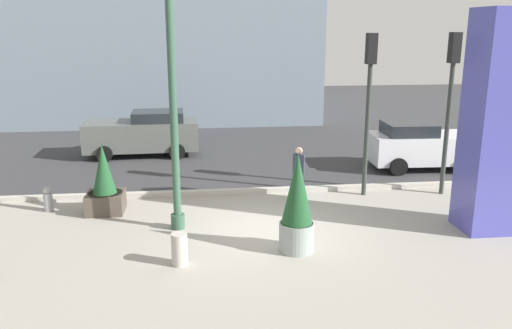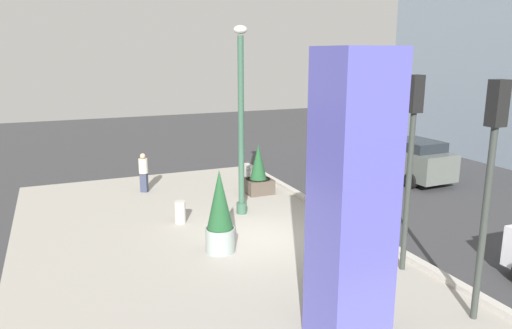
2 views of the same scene
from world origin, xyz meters
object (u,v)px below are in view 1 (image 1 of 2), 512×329
Objects in this scene: car_curb_east at (421,146)px; pedestrian_by_curb at (298,171)px; potted_plant_curbside at (297,206)px; car_curb_west at (144,133)px; concrete_bollard at (179,249)px; traffic_light_far_side at (451,88)px; traffic_light_corner at (369,89)px; potted_plant_near_left at (105,186)px; art_pillar_blue at (494,124)px; fire_hydrant at (48,199)px; lamp_post at (173,112)px.

car_curb_east is 2.44× the size of pedestrian_by_curb.
potted_plant_curbside is 11.11m from car_curb_west.
traffic_light_far_side is (8.14, 4.30, 2.98)m from concrete_bollard.
traffic_light_far_side is 4.01m from car_curb_east.
car_curb_west is (-7.38, 6.17, -2.41)m from traffic_light_corner.
potted_plant_near_left is at bearing -161.52° from car_curb_east.
car_curb_east is (10.48, -3.25, -0.05)m from car_curb_west.
potted_plant_near_left reaches higher than car_curb_east.
traffic_light_corner reaches higher than car_curb_west.
potted_plant_curbside is at bearing -66.29° from car_curb_west.
art_pillar_blue reaches higher than traffic_light_far_side.
fire_hydrant is 9.96m from traffic_light_corner.
car_curb_east is at bearing -17.24° from car_curb_west.
potted_plant_near_left is 4.35m from concrete_bollard.
traffic_light_far_side is 11.99m from car_curb_west.
potted_plant_near_left is 11.53m from car_curb_east.
potted_plant_near_left is 2.65× the size of fire_hydrant.
pedestrian_by_curb is at bearing -149.45° from car_curb_east.
potted_plant_curbside is at bearing -126.11° from traffic_light_corner.
art_pillar_blue is 3.07m from traffic_light_far_side.
potted_plant_curbside is 5.42m from traffic_light_corner.
potted_plant_near_left is 8.28m from traffic_light_corner.
traffic_light_far_side is 1.25× the size of car_curb_east.
lamp_post reaches higher than traffic_light_far_side.
car_curb_east is (6.01, 6.92, -0.25)m from potted_plant_curbside.
concrete_bollard is 10.80m from car_curb_west.
traffic_light_corner is (2.92, 4.00, 2.22)m from potted_plant_curbside.
traffic_light_corner is at bearing 5.36° from potted_plant_near_left.
potted_plant_near_left is 5.92m from potted_plant_curbside.
fire_hydrant and concrete_bollard have the same top height.
lamp_post is at bearing -149.68° from car_curb_east.
car_curb_west is at bearing 99.30° from concrete_bollard.
pedestrian_by_curb is (5.70, 0.56, 0.13)m from potted_plant_near_left.
potted_plant_near_left is 2.65× the size of concrete_bollard.
fire_hydrant is 5.55m from concrete_bollard.
lamp_post is 8.46× the size of fire_hydrant.
potted_plant_near_left is 1.72m from fire_hydrant.
potted_plant_curbside is 0.60× the size of car_curb_east.
art_pillar_blue is at bearing 9.16° from potted_plant_curbside.
concrete_bollard is at bearing -59.47° from potted_plant_near_left.
art_pillar_blue is at bearing -6.59° from lamp_post.
car_curb_west is at bearing 140.11° from traffic_light_corner.
lamp_post is 3.87m from potted_plant_curbside.
lamp_post is 4.96m from fire_hydrant.
art_pillar_blue is 3.89m from traffic_light_corner.
traffic_light_far_side is at bearing 0.06° from pedestrian_by_curb.
traffic_light_corner is at bearing 53.89° from potted_plant_curbside.
traffic_light_far_side reaches higher than car_curb_west.
car_curb_east is (0.90, 6.09, -1.94)m from art_pillar_blue.
potted_plant_curbside is at bearing -170.84° from art_pillar_blue.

